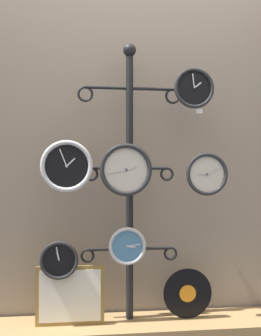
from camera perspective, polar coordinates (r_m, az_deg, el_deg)
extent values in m
cube|color=gray|center=(2.69, -0.55, 8.28)|extent=(4.40, 0.04, 2.80)
cube|color=#9E7A4C|center=(2.60, 0.03, -22.04)|extent=(2.20, 0.36, 0.06)
cylinder|color=black|center=(2.67, -0.14, -21.99)|extent=(0.32, 0.32, 0.02)
cylinder|color=black|center=(2.50, -0.14, -3.15)|extent=(0.05, 0.05, 1.70)
sphere|color=black|center=(2.63, -0.14, 16.73)|extent=(0.08, 0.08, 0.08)
cylinder|color=black|center=(2.55, -3.35, 11.55)|extent=(0.28, 0.02, 0.02)
torus|color=black|center=(2.53, -6.58, 10.63)|extent=(0.10, 0.02, 0.10)
cylinder|color=black|center=(2.58, 3.03, 11.38)|extent=(0.28, 0.02, 0.02)
torus|color=black|center=(2.60, 6.13, 10.32)|extent=(0.10, 0.02, 0.10)
cylinder|color=black|center=(2.48, -2.91, -0.02)|extent=(0.24, 0.02, 0.02)
torus|color=black|center=(2.48, -5.71, -0.87)|extent=(0.09, 0.02, 0.09)
cylinder|color=black|center=(2.51, 2.60, -0.04)|extent=(0.24, 0.02, 0.02)
torus|color=black|center=(2.54, 5.30, -0.88)|extent=(0.09, 0.02, 0.09)
cylinder|color=black|center=(2.52, -3.19, -11.69)|extent=(0.26, 0.02, 0.02)
torus|color=black|center=(2.53, -6.27, -12.52)|extent=(0.09, 0.02, 0.09)
cylinder|color=black|center=(2.55, 2.87, -11.56)|extent=(0.26, 0.02, 0.02)
torus|color=black|center=(2.59, 5.83, -12.26)|extent=(0.09, 0.02, 0.09)
cylinder|color=black|center=(2.54, 9.14, 11.32)|extent=(0.23, 0.02, 0.23)
torus|color=#262628|center=(2.53, 9.23, 11.39)|extent=(0.26, 0.02, 0.26)
cylinder|color=#262628|center=(2.53, 9.23, 11.39)|extent=(0.01, 0.01, 0.01)
cube|color=silver|center=(2.54, 9.72, 11.75)|extent=(0.05, 0.00, 0.04)
cube|color=silver|center=(2.54, 9.12, 12.40)|extent=(0.02, 0.00, 0.09)
cylinder|color=black|center=(2.38, -9.25, 0.26)|extent=(0.28, 0.02, 0.28)
torus|color=silver|center=(2.37, -9.26, 0.27)|extent=(0.31, 0.03, 0.31)
cylinder|color=silver|center=(2.37, -9.26, 0.27)|extent=(0.02, 0.01, 0.02)
cube|color=silver|center=(2.37, -8.66, 0.84)|extent=(0.06, 0.00, 0.05)
cube|color=silver|center=(2.37, -9.76, 1.51)|extent=(0.05, 0.00, 0.11)
cylinder|color=silver|center=(2.40, -0.70, -0.26)|extent=(0.29, 0.02, 0.29)
torus|color=#262628|center=(2.38, -0.65, -0.25)|extent=(0.32, 0.03, 0.32)
cylinder|color=#262628|center=(2.38, -0.66, -0.25)|extent=(0.02, 0.01, 0.02)
cube|color=silver|center=(2.39, 0.14, 0.03)|extent=(0.07, 0.00, 0.03)
cube|color=silver|center=(2.38, -2.00, -0.48)|extent=(0.11, 0.00, 0.03)
cylinder|color=silver|center=(2.50, 10.95, -0.88)|extent=(0.24, 0.02, 0.24)
torus|color=#262628|center=(2.49, 11.06, -0.87)|extent=(0.27, 0.02, 0.27)
cylinder|color=#262628|center=(2.49, 11.06, -0.87)|extent=(0.01, 0.01, 0.01)
cube|color=silver|center=(2.48, 10.42, -0.82)|extent=(0.06, 0.00, 0.01)
cube|color=silver|center=(2.50, 11.95, -0.29)|extent=(0.08, 0.00, 0.06)
cylinder|color=black|center=(2.44, -10.31, -12.99)|extent=(0.21, 0.02, 0.21)
torus|color=#262628|center=(2.42, -10.33, -13.06)|extent=(0.23, 0.02, 0.23)
cylinder|color=#262628|center=(2.42, -10.33, -13.06)|extent=(0.01, 0.01, 0.01)
cube|color=silver|center=(2.42, -10.47, -12.50)|extent=(0.02, 0.00, 0.05)
cube|color=silver|center=(2.41, -10.53, -12.14)|extent=(0.02, 0.00, 0.08)
cylinder|color=#4C84B2|center=(2.46, -0.50, -11.22)|extent=(0.21, 0.02, 0.21)
torus|color=silver|center=(2.44, -0.45, -11.28)|extent=(0.23, 0.02, 0.23)
cylinder|color=silver|center=(2.44, -0.45, -11.28)|extent=(0.01, 0.01, 0.01)
cube|color=silver|center=(2.45, 0.14, -11.37)|extent=(0.05, 0.00, 0.02)
cube|color=silver|center=(2.45, 0.51, -11.15)|extent=(0.08, 0.00, 0.02)
cylinder|color=black|center=(2.62, 8.29, -17.56)|extent=(0.31, 0.01, 0.31)
cylinder|color=orange|center=(2.62, 8.31, -17.59)|extent=(0.11, 0.00, 0.11)
cube|color=olive|center=(2.51, -8.74, -17.81)|extent=(0.41, 0.02, 0.35)
cube|color=white|center=(2.50, -8.75, -17.88)|extent=(0.37, 0.00, 0.31)
cube|color=white|center=(2.52, 9.99, 8.14)|extent=(0.04, 0.00, 0.03)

